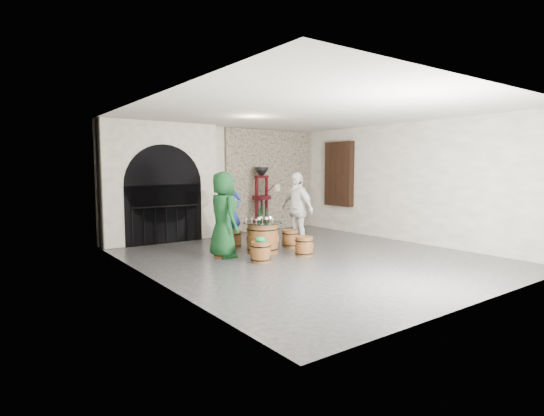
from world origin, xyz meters
TOP-DOWN VIEW (x-y plane):
  - ground at (0.00, 0.00)m, footprint 8.00×8.00m
  - wall_back at (0.00, 4.00)m, footprint 8.00×0.00m
  - wall_front at (0.00, -4.00)m, footprint 8.00×0.00m
  - wall_left at (-3.50, 0.00)m, footprint 0.00×8.00m
  - wall_right at (3.50, 0.00)m, footprint 0.00×8.00m
  - ceiling at (0.00, 0.00)m, footprint 8.00×8.00m
  - stone_facing_panel at (1.80, 3.94)m, footprint 3.20×0.12m
  - arched_opening at (-1.90, 3.74)m, footprint 3.10×0.60m
  - shuttered_window at (3.38, 2.40)m, footprint 0.23×1.10m
  - barrel_table at (-0.54, 0.94)m, footprint 0.93×0.93m
  - barrel_stool_left at (-1.54, 1.03)m, footprint 0.44×0.44m
  - barrel_stool_far at (-0.76, 1.92)m, footprint 0.44×0.44m
  - barrel_stool_right at (0.45, 1.14)m, footprint 0.44×0.44m
  - barrel_stool_near_right at (0.04, 0.11)m, footprint 0.44×0.44m
  - barrel_stool_near_left at (-1.15, 0.14)m, footprint 0.44×0.44m
  - green_cap at (-1.14, 0.14)m, footprint 0.25×0.20m
  - person_green at (-1.54, 1.03)m, footprint 0.65×0.96m
  - person_blue at (-0.78, 2.03)m, footprint 0.68×0.47m
  - person_white at (0.70, 1.19)m, footprint 0.52×1.12m
  - wine_bottle_left at (-0.66, 0.92)m, footprint 0.08×0.08m
  - wine_bottle_center at (-0.49, 0.85)m, footprint 0.08×0.08m
  - wine_bottle_right at (-0.49, 1.10)m, footprint 0.08×0.08m
  - tasting_glass_a at (-0.76, 0.88)m, footprint 0.05×0.05m
  - tasting_glass_b at (-0.23, 1.07)m, footprint 0.05×0.05m
  - tasting_glass_c at (-0.74, 1.09)m, footprint 0.05×0.05m
  - tasting_glass_d at (-0.39, 1.16)m, footprint 0.05×0.05m
  - tasting_glass_e at (-0.34, 0.83)m, footprint 0.05×0.05m
  - tasting_glass_f at (-0.89, 1.11)m, footprint 0.05×0.05m
  - side_barrel at (0.00, 3.26)m, footprint 0.44×0.44m
  - corking_press at (1.23, 3.54)m, footprint 0.86×0.53m
  - control_box at (2.05, 3.86)m, footprint 0.18×0.10m

SIDE VIEW (x-z plane):
  - ground at x=0.00m, z-range 0.00..0.00m
  - barrel_stool_left at x=-1.54m, z-range 0.00..0.43m
  - barrel_stool_far at x=-0.76m, z-range 0.00..0.43m
  - barrel_stool_right at x=0.45m, z-range 0.00..0.43m
  - barrel_stool_near_right at x=0.04m, z-range 0.00..0.43m
  - barrel_stool_near_left at x=-1.15m, z-range 0.00..0.43m
  - side_barrel at x=0.00m, z-range 0.00..0.58m
  - barrel_table at x=-0.54m, z-range 0.00..0.72m
  - green_cap at x=-1.14m, z-range 0.43..0.54m
  - tasting_glass_a at x=-0.76m, z-range 0.72..0.82m
  - tasting_glass_b at x=-0.23m, z-range 0.72..0.82m
  - tasting_glass_c at x=-0.74m, z-range 0.72..0.82m
  - tasting_glass_d at x=-0.39m, z-range 0.72..0.82m
  - tasting_glass_e at x=-0.34m, z-range 0.72..0.82m
  - tasting_glass_f at x=-0.89m, z-range 0.72..0.82m
  - wine_bottle_left at x=-0.66m, z-range 0.69..1.02m
  - wine_bottle_center at x=-0.49m, z-range 0.69..1.02m
  - wine_bottle_right at x=-0.49m, z-range 0.69..1.02m
  - person_blue at x=-0.78m, z-range 0.00..1.78m
  - person_white at x=0.70m, z-range 0.00..1.87m
  - person_green at x=-1.54m, z-range 0.00..1.91m
  - corking_press at x=1.23m, z-range 0.17..2.18m
  - control_box at x=2.05m, z-range 1.24..1.46m
  - arched_opening at x=-1.90m, z-range -0.01..3.18m
  - wall_back at x=0.00m, z-range -2.40..5.60m
  - wall_front at x=0.00m, z-range -2.40..5.60m
  - wall_left at x=-3.50m, z-range -2.40..5.60m
  - wall_right at x=3.50m, z-range -2.40..5.60m
  - stone_facing_panel at x=1.80m, z-range 0.01..3.19m
  - shuttered_window at x=3.38m, z-range 0.80..2.80m
  - ceiling at x=0.00m, z-range 3.20..3.20m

